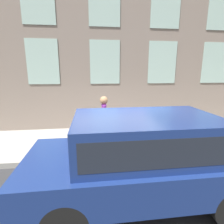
{
  "coord_description": "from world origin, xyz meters",
  "views": [
    {
      "loc": [
        -4.91,
        0.67,
        2.75
      ],
      "look_at": [
        0.87,
        -0.04,
        1.41
      ],
      "focal_mm": 28.0,
      "sensor_mm": 36.0,
      "label": 1
    }
  ],
  "objects": [
    {
      "name": "parked_truck_navy_near",
      "position": [
        -1.58,
        -0.38,
        1.08
      ],
      "size": [
        2.08,
        4.71,
        1.88
      ],
      "color": "black",
      "rests_on": "ground_plane"
    },
    {
      "name": "person",
      "position": [
        1.08,
        0.21,
        1.23
      ],
      "size": [
        0.42,
        0.28,
        1.75
      ],
      "rotation": [
        0.0,
        0.0,
        0.12
      ],
      "color": "#232328",
      "rests_on": "sidewalk"
    },
    {
      "name": "fire_hydrant",
      "position": [
        0.66,
        -0.3,
        0.61
      ],
      "size": [
        0.3,
        0.42,
        0.84
      ],
      "color": "red",
      "rests_on": "sidewalk"
    },
    {
      "name": "sidewalk",
      "position": [
        1.52,
        0.0,
        0.09
      ],
      "size": [
        3.05,
        60.0,
        0.18
      ],
      "color": "#9E9B93",
      "rests_on": "ground_plane"
    },
    {
      "name": "ground_plane",
      "position": [
        0.0,
        0.0,
        0.0
      ],
      "size": [
        80.0,
        80.0,
        0.0
      ],
      "primitive_type": "plane",
      "color": "#2D2D30"
    },
    {
      "name": "building_facade",
      "position": [
        3.2,
        -0.0,
        5.67
      ],
      "size": [
        0.33,
        40.0,
        11.35
      ],
      "color": "gray",
      "rests_on": "ground_plane"
    }
  ]
}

